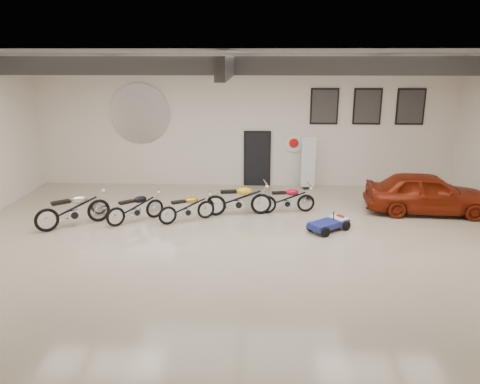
{
  "coord_description": "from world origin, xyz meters",
  "views": [
    {
      "loc": [
        0.47,
        -11.88,
        4.91
      ],
      "look_at": [
        0.0,
        1.2,
        1.1
      ],
      "focal_mm": 35.0,
      "sensor_mm": 36.0,
      "label": 1
    }
  ],
  "objects_px": {
    "banner_stand": "(308,164)",
    "motorcycle_red": "(287,199)",
    "go_kart": "(332,221)",
    "motorcycle_yellow": "(238,198)",
    "motorcycle_gold": "(187,207)",
    "vintage_car": "(427,193)",
    "motorcycle_silver": "(73,208)",
    "motorcycle_black": "(135,207)"
  },
  "relations": [
    {
      "from": "motorcycle_black",
      "to": "motorcycle_gold",
      "type": "height_order",
      "value": "motorcycle_black"
    },
    {
      "from": "motorcycle_silver",
      "to": "motorcycle_gold",
      "type": "height_order",
      "value": "motorcycle_silver"
    },
    {
      "from": "motorcycle_silver",
      "to": "motorcycle_yellow",
      "type": "height_order",
      "value": "motorcycle_silver"
    },
    {
      "from": "motorcycle_gold",
      "to": "motorcycle_black",
      "type": "bearing_deg",
      "value": 155.09
    },
    {
      "from": "motorcycle_black",
      "to": "vintage_car",
      "type": "distance_m",
      "value": 9.3
    },
    {
      "from": "banner_stand",
      "to": "vintage_car",
      "type": "xyz_separation_m",
      "value": [
        3.56,
        -2.7,
        -0.32
      ]
    },
    {
      "from": "banner_stand",
      "to": "motorcycle_black",
      "type": "distance_m",
      "value": 6.9
    },
    {
      "from": "banner_stand",
      "to": "motorcycle_red",
      "type": "relative_size",
      "value": 1.08
    },
    {
      "from": "motorcycle_red",
      "to": "banner_stand",
      "type": "bearing_deg",
      "value": 61.79
    },
    {
      "from": "motorcycle_gold",
      "to": "motorcycle_yellow",
      "type": "height_order",
      "value": "motorcycle_yellow"
    },
    {
      "from": "motorcycle_gold",
      "to": "vintage_car",
      "type": "distance_m",
      "value": 7.73
    },
    {
      "from": "motorcycle_black",
      "to": "go_kart",
      "type": "bearing_deg",
      "value": -44.4
    },
    {
      "from": "motorcycle_red",
      "to": "vintage_car",
      "type": "bearing_deg",
      "value": -7.53
    },
    {
      "from": "motorcycle_red",
      "to": "go_kart",
      "type": "bearing_deg",
      "value": -60.76
    },
    {
      "from": "banner_stand",
      "to": "motorcycle_yellow",
      "type": "height_order",
      "value": "banner_stand"
    },
    {
      "from": "motorcycle_yellow",
      "to": "motorcycle_silver",
      "type": "bearing_deg",
      "value": -174.15
    },
    {
      "from": "motorcycle_silver",
      "to": "motorcycle_gold",
      "type": "distance_m",
      "value": 3.37
    },
    {
      "from": "banner_stand",
      "to": "vintage_car",
      "type": "relative_size",
      "value": 0.5
    },
    {
      "from": "motorcycle_yellow",
      "to": "go_kart",
      "type": "distance_m",
      "value": 3.07
    },
    {
      "from": "motorcycle_yellow",
      "to": "go_kart",
      "type": "height_order",
      "value": "motorcycle_yellow"
    },
    {
      "from": "motorcycle_yellow",
      "to": "motorcycle_red",
      "type": "relative_size",
      "value": 1.16
    },
    {
      "from": "motorcycle_black",
      "to": "motorcycle_gold",
      "type": "distance_m",
      "value": 1.57
    },
    {
      "from": "motorcycle_gold",
      "to": "vintage_car",
      "type": "bearing_deg",
      "value": -20.35
    },
    {
      "from": "go_kart",
      "to": "motorcycle_black",
      "type": "bearing_deg",
      "value": 136.54
    },
    {
      "from": "motorcycle_black",
      "to": "motorcycle_yellow",
      "type": "bearing_deg",
      "value": -25.88
    },
    {
      "from": "motorcycle_black",
      "to": "motorcycle_gold",
      "type": "relative_size",
      "value": 1.04
    },
    {
      "from": "motorcycle_black",
      "to": "motorcycle_red",
      "type": "xyz_separation_m",
      "value": [
        4.68,
        1.07,
        -0.01
      ]
    },
    {
      "from": "motorcycle_silver",
      "to": "vintage_car",
      "type": "bearing_deg",
      "value": -28.44
    },
    {
      "from": "motorcycle_red",
      "to": "motorcycle_gold",
      "type": "bearing_deg",
      "value": -172.33
    },
    {
      "from": "motorcycle_silver",
      "to": "go_kart",
      "type": "distance_m",
      "value": 7.67
    },
    {
      "from": "motorcycle_silver",
      "to": "motorcycle_red",
      "type": "xyz_separation_m",
      "value": [
        6.44,
        1.53,
        -0.09
      ]
    },
    {
      "from": "motorcycle_yellow",
      "to": "motorcycle_red",
      "type": "height_order",
      "value": "motorcycle_yellow"
    },
    {
      "from": "motorcycle_silver",
      "to": "motorcycle_gold",
      "type": "xyz_separation_m",
      "value": [
        3.32,
        0.56,
        -0.1
      ]
    },
    {
      "from": "motorcycle_silver",
      "to": "motorcycle_red",
      "type": "bearing_deg",
      "value": -23.84
    },
    {
      "from": "motorcycle_silver",
      "to": "motorcycle_black",
      "type": "distance_m",
      "value": 1.81
    },
    {
      "from": "motorcycle_silver",
      "to": "motorcycle_gold",
      "type": "bearing_deg",
      "value": -27.58
    },
    {
      "from": "banner_stand",
      "to": "go_kart",
      "type": "height_order",
      "value": "banner_stand"
    },
    {
      "from": "motorcycle_silver",
      "to": "banner_stand",
      "type": "bearing_deg",
      "value": -6.53
    },
    {
      "from": "motorcycle_gold",
      "to": "vintage_car",
      "type": "xyz_separation_m",
      "value": [
        7.65,
        1.13,
        0.2
      ]
    },
    {
      "from": "banner_stand",
      "to": "motorcycle_red",
      "type": "height_order",
      "value": "banner_stand"
    },
    {
      "from": "motorcycle_red",
      "to": "motorcycle_silver",
      "type": "bearing_deg",
      "value": -176.19
    },
    {
      "from": "motorcycle_silver",
      "to": "go_kart",
      "type": "relative_size",
      "value": 1.41
    }
  ]
}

